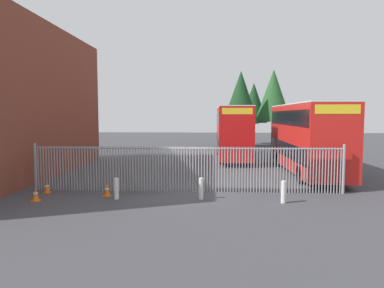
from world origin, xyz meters
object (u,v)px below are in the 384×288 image
at_px(double_decker_bus_behind_fence_left, 232,130).
at_px(bollard_near_right, 283,192).
at_px(double_decker_bus_near_gate, 306,136).
at_px(bollard_center_front, 201,189).
at_px(traffic_cone_by_gate, 36,194).
at_px(traffic_cone_mid_forecourt, 107,190).
at_px(bollard_near_left, 116,189).
at_px(traffic_cone_near_kerb, 47,187).

bearing_deg(double_decker_bus_behind_fence_left, bollard_near_right, -85.17).
height_order(double_decker_bus_near_gate, double_decker_bus_behind_fence_left, same).
distance_m(bollard_center_front, traffic_cone_by_gate, 7.19).
bearing_deg(traffic_cone_mid_forecourt, double_decker_bus_near_gate, 32.34).
relative_size(double_decker_bus_behind_fence_left, traffic_cone_by_gate, 18.32).
bearing_deg(traffic_cone_by_gate, bollard_near_left, 8.94).
distance_m(double_decker_bus_near_gate, bollard_near_right, 8.39).
bearing_deg(bollard_near_right, bollard_center_front, 172.20).
relative_size(bollard_center_front, traffic_cone_by_gate, 1.61).
bearing_deg(traffic_cone_by_gate, traffic_cone_mid_forecourt, 21.10).
relative_size(traffic_cone_by_gate, traffic_cone_mid_forecourt, 1.00).
distance_m(bollard_near_right, traffic_cone_by_gate, 10.66).
height_order(double_decker_bus_near_gate, bollard_center_front, double_decker_bus_near_gate).
height_order(bollard_near_right, traffic_cone_mid_forecourt, bollard_near_right).
bearing_deg(bollard_near_right, traffic_cone_mid_forecourt, 174.06).
height_order(double_decker_bus_behind_fence_left, traffic_cone_mid_forecourt, double_decker_bus_behind_fence_left).
bearing_deg(traffic_cone_by_gate, double_decker_bus_behind_fence_left, 58.55).
xyz_separation_m(double_decker_bus_behind_fence_left, bollard_near_right, (1.27, -15.07, -1.95)).
distance_m(double_decker_bus_near_gate, traffic_cone_near_kerb, 15.35).
bearing_deg(traffic_cone_near_kerb, bollard_near_right, -6.67).
distance_m(traffic_cone_by_gate, traffic_cone_near_kerb, 1.56).
bearing_deg(bollard_center_front, bollard_near_right, -7.80).
xyz_separation_m(double_decker_bus_behind_fence_left, traffic_cone_mid_forecourt, (-6.57, -14.25, -2.13)).
distance_m(double_decker_bus_behind_fence_left, traffic_cone_near_kerb, 16.95).
relative_size(bollard_near_left, bollard_center_front, 1.00).
relative_size(double_decker_bus_behind_fence_left, bollard_near_left, 11.38).
height_order(bollard_center_front, bollard_near_right, same).
bearing_deg(double_decker_bus_behind_fence_left, traffic_cone_mid_forecourt, -114.74).
bearing_deg(bollard_near_left, double_decker_bus_behind_fence_left, 68.02).
xyz_separation_m(traffic_cone_mid_forecourt, traffic_cone_near_kerb, (-3.05, 0.46, 0.00)).
relative_size(double_decker_bus_near_gate, traffic_cone_near_kerb, 18.32).
height_order(bollard_center_front, traffic_cone_by_gate, bollard_center_front).
relative_size(bollard_near_left, traffic_cone_by_gate, 1.61).
height_order(double_decker_bus_behind_fence_left, bollard_center_front, double_decker_bus_behind_fence_left).
distance_m(double_decker_bus_near_gate, bollard_center_front, 9.80).
height_order(double_decker_bus_behind_fence_left, traffic_cone_by_gate, double_decker_bus_behind_fence_left).
height_order(traffic_cone_mid_forecourt, traffic_cone_near_kerb, same).
bearing_deg(bollard_near_left, bollard_near_right, -2.10).
distance_m(bollard_near_left, traffic_cone_mid_forecourt, 0.83).
height_order(double_decker_bus_near_gate, bollard_near_left, double_decker_bus_near_gate).
height_order(bollard_near_right, traffic_cone_near_kerb, bollard_near_right).
xyz_separation_m(traffic_cone_by_gate, traffic_cone_near_kerb, (-0.24, 1.54, 0.00)).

